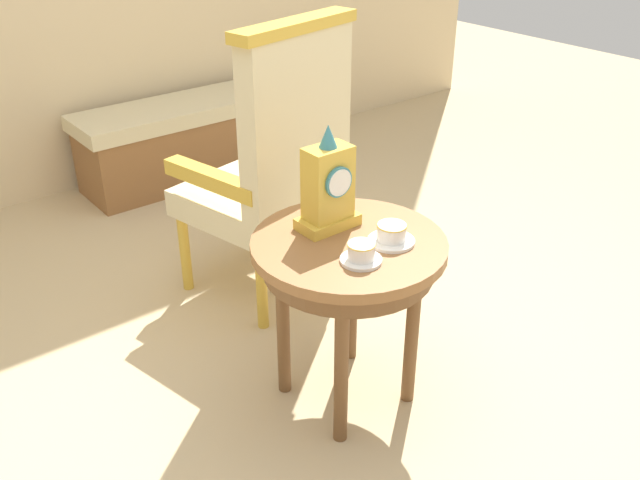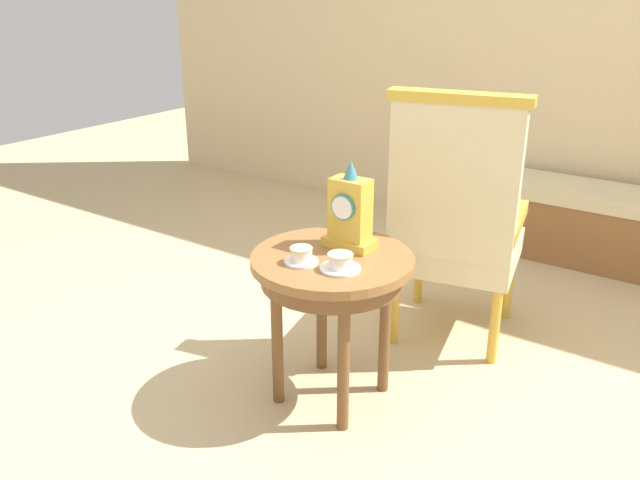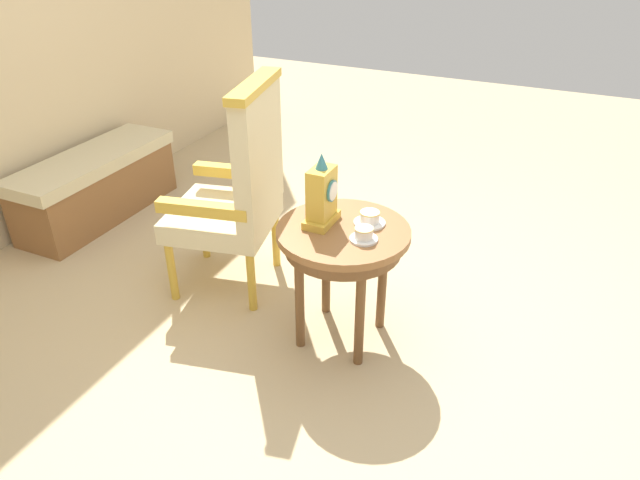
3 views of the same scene
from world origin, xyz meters
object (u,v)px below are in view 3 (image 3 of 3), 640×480
(armchair, at_px, (239,187))
(mantel_clock, at_px, (322,196))
(teacup_right, at_px, (370,218))
(window_bench, at_px, (97,185))
(teacup_left, at_px, (364,234))
(side_table, at_px, (343,245))

(armchair, bearing_deg, mantel_clock, -108.66)
(mantel_clock, relative_size, armchair, 0.29)
(teacup_right, distance_m, window_bench, 2.14)
(teacup_left, relative_size, mantel_clock, 0.36)
(window_bench, bearing_deg, teacup_left, -104.46)
(side_table, distance_m, teacup_right, 0.17)
(mantel_clock, bearing_deg, armchair, 71.34)
(teacup_left, relative_size, teacup_right, 0.85)
(armchair, bearing_deg, teacup_right, -97.70)
(side_table, bearing_deg, teacup_right, -44.12)
(teacup_left, bearing_deg, window_bench, 75.54)
(armchair, bearing_deg, window_bench, 77.47)
(armchair, xyz_separation_m, window_bench, (0.29, 1.31, -0.37))
(side_table, xyz_separation_m, teacup_left, (-0.05, -0.12, 0.11))
(armchair, bearing_deg, side_table, -106.24)
(mantel_clock, xyz_separation_m, armchair, (0.19, 0.55, -0.14))
(teacup_right, xyz_separation_m, window_bench, (0.39, 2.06, -0.41))
(armchair, height_order, window_bench, armchair)
(mantel_clock, bearing_deg, teacup_left, -105.04)
(teacup_right, bearing_deg, side_table, 135.88)
(teacup_right, bearing_deg, teacup_left, -168.95)
(teacup_right, height_order, mantel_clock, mantel_clock)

